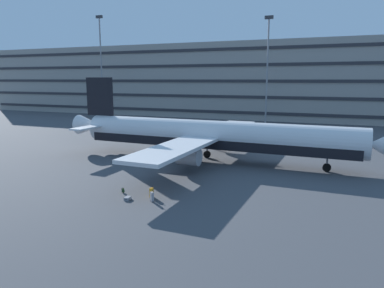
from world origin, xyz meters
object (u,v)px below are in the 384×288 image
(suitcase_upright, at_px, (152,192))
(suitcase_silver, at_px, (128,198))
(backpack_scuffed, at_px, (123,190))
(suitcase_navy, at_px, (152,197))
(airliner, at_px, (210,136))

(suitcase_upright, bearing_deg, suitcase_silver, -139.93)
(suitcase_upright, relative_size, backpack_scuffed, 1.87)
(backpack_scuffed, bearing_deg, suitcase_silver, -46.85)
(suitcase_upright, distance_m, suitcase_navy, 1.05)
(suitcase_silver, bearing_deg, backpack_scuffed, 133.15)
(suitcase_upright, height_order, suitcase_navy, suitcase_upright)
(airliner, xyz_separation_m, suitcase_silver, (-1.47, -16.46, -2.97))
(airliner, relative_size, suitcase_silver, 57.64)
(airliner, relative_size, backpack_scuffed, 77.88)
(backpack_scuffed, bearing_deg, airliner, 79.38)
(suitcase_upright, xyz_separation_m, backpack_scuffed, (-2.90, 0.12, -0.21))
(suitcase_navy, height_order, backpack_scuffed, suitcase_navy)
(suitcase_silver, bearing_deg, airliner, 84.88)
(airliner, xyz_separation_m, suitcase_navy, (0.61, -16.06, -2.68))
(suitcase_silver, xyz_separation_m, suitcase_navy, (2.09, 0.40, 0.29))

